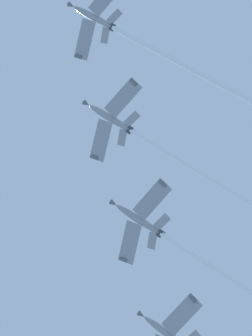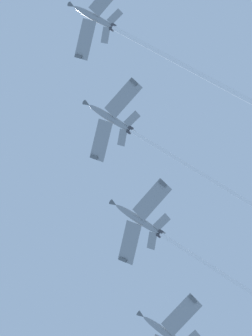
{
  "view_description": "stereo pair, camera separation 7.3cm",
  "coord_description": "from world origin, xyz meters",
  "views": [
    {
      "loc": [
        -8.27,
        -13.78,
        1.69
      ],
      "look_at": [
        -34.78,
        -20.08,
        134.49
      ],
      "focal_mm": 66.98,
      "sensor_mm": 36.0,
      "label": 1
    },
    {
      "loc": [
        -8.25,
        -13.85,
        1.69
      ],
      "look_at": [
        -34.78,
        -20.08,
        134.49
      ],
      "focal_mm": 66.98,
      "sensor_mm": 36.0,
      "label": 2
    }
  ],
  "objects": [
    {
      "name": "jet_lead",
      "position": [
        -10.86,
        -9.31,
        139.48
      ],
      "size": [
        38.54,
        42.0,
        30.97
      ],
      "color": "gray"
    },
    {
      "name": "jet_third",
      "position": [
        -53.24,
        -10.25,
        122.75
      ],
      "size": [
        39.48,
        44.67,
        32.01
      ],
      "color": "gray"
    },
    {
      "name": "jet_second",
      "position": [
        -29.29,
        -14.84,
        133.93
      ],
      "size": [
        34.07,
        37.02,
        27.06
      ],
      "color": "gray"
    }
  ]
}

